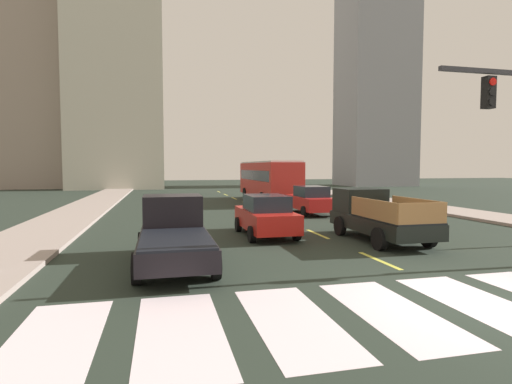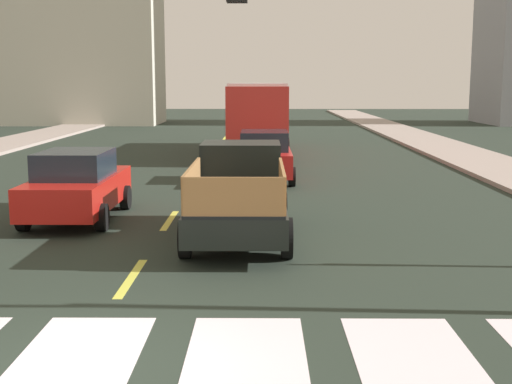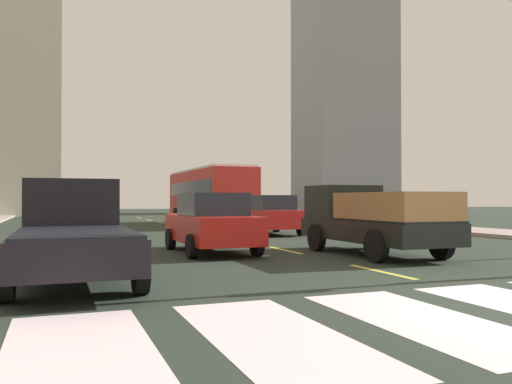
{
  "view_description": "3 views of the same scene",
  "coord_description": "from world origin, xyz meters",
  "px_view_note": "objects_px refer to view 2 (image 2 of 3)",
  "views": [
    {
      "loc": [
        -6.54,
        -7.03,
        2.89
      ],
      "look_at": [
        -1.28,
        15.04,
        1.46
      ],
      "focal_mm": 28.19,
      "sensor_mm": 36.0,
      "label": 1
    },
    {
      "loc": [
        2.28,
        -7.49,
        3.37
      ],
      "look_at": [
        2.15,
        6.35,
        1.14
      ],
      "focal_mm": 47.96,
      "sensor_mm": 36.0,
      "label": 2
    },
    {
      "loc": [
        -6.47,
        -5.51,
        1.54
      ],
      "look_at": [
        -1.01,
        8.83,
        1.75
      ],
      "focal_mm": 36.86,
      "sensor_mm": 36.0,
      "label": 3
    }
  ],
  "objects_px": {
    "sedan_near_right": "(264,156)",
    "city_bus": "(258,112)",
    "pickup_stakebed": "(239,194)",
    "sedan_mid": "(77,185)"
  },
  "relations": [
    {
      "from": "pickup_stakebed",
      "to": "city_bus",
      "type": "distance_m",
      "value": 17.57
    },
    {
      "from": "city_bus",
      "to": "pickup_stakebed",
      "type": "bearing_deg",
      "value": -91.67
    },
    {
      "from": "sedan_near_right",
      "to": "pickup_stakebed",
      "type": "bearing_deg",
      "value": -94.79
    },
    {
      "from": "pickup_stakebed",
      "to": "sedan_near_right",
      "type": "distance_m",
      "value": 8.59
    },
    {
      "from": "sedan_near_right",
      "to": "sedan_mid",
      "type": "height_order",
      "value": "same"
    },
    {
      "from": "pickup_stakebed",
      "to": "sedan_mid",
      "type": "distance_m",
      "value": 4.41
    },
    {
      "from": "sedan_near_right",
      "to": "sedan_mid",
      "type": "bearing_deg",
      "value": -125.07
    },
    {
      "from": "pickup_stakebed",
      "to": "city_bus",
      "type": "xyz_separation_m",
      "value": [
        0.31,
        17.54,
        1.02
      ]
    },
    {
      "from": "sedan_near_right",
      "to": "city_bus",
      "type": "bearing_deg",
      "value": 90.8
    },
    {
      "from": "sedan_near_right",
      "to": "sedan_mid",
      "type": "relative_size",
      "value": 1.0
    }
  ]
}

